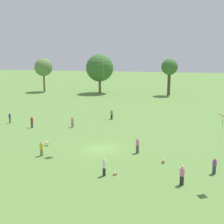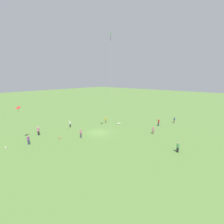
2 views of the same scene
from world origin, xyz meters
name	(u,v)px [view 1 (image 1 of 2)]	position (x,y,z in m)	size (l,w,h in m)	color
ground_plane	(101,149)	(0.00, 0.00, 0.00)	(240.00, 240.00, 0.00)	#5B843D
tree_0	(43,67)	(-26.47, 44.97, 6.58)	(4.83, 4.83, 9.03)	brown
tree_1	(100,68)	(-10.89, 45.04, 6.60)	(7.14, 7.14, 10.20)	brown
tree_2	(169,68)	(7.02, 44.61, 6.93)	(4.05, 4.05, 9.15)	brown
person_1	(41,149)	(-5.99, -3.67, 0.84)	(0.52, 0.52, 1.68)	#847056
person_2	(72,122)	(-6.63, 9.13, 0.77)	(0.59, 0.59, 1.57)	#847056
person_3	(137,146)	(4.38, -0.71, 0.86)	(0.56, 0.56, 1.74)	#4C4C51
person_4	(32,122)	(-12.51, 7.70, 0.86)	(0.45, 0.45, 1.74)	#333D5B
person_5	(10,118)	(-17.30, 9.82, 0.80)	(0.50, 0.50, 1.60)	#847056
person_6	(182,175)	(9.17, -8.33, 0.90)	(0.50, 0.50, 1.81)	#232328
person_7	(214,166)	(12.26, -5.22, 0.79)	(0.45, 0.45, 1.61)	#333D5B
person_8	(112,114)	(-1.85, 15.55, 0.82)	(0.48, 0.48, 1.66)	#232328
person_9	(104,167)	(2.05, -7.73, 0.85)	(0.40, 0.40, 1.68)	#232328
kite_2	(223,119)	(12.29, -7.91, 5.99)	(0.85, 0.88, 6.40)	red
dog_1	(47,143)	(-6.86, -0.07, 0.35)	(0.76, 0.64, 0.52)	silver
picnic_bag_1	(115,174)	(3.04, -7.39, 0.11)	(0.36, 0.39, 0.23)	#A58459
picnic_bag_2	(163,161)	(7.40, -3.29, 0.16)	(0.30, 0.44, 0.32)	#A58459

